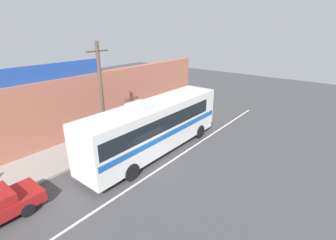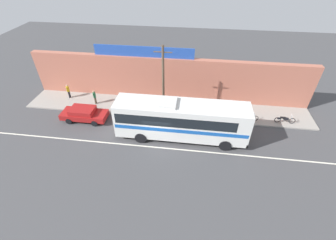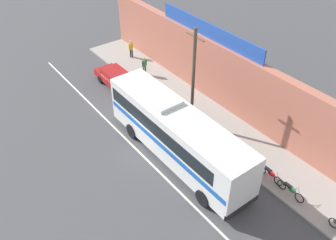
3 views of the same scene
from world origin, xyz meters
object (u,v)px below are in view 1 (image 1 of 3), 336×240
motorcycle_purple (164,116)px  intercity_bus (154,125)px  utility_pole (102,97)px  motorcycle_red (175,112)px  motorcycle_orange (194,103)px

motorcycle_purple → intercity_bus: bearing=-147.3°
utility_pole → motorcycle_purple: bearing=2.7°
intercity_bus → motorcycle_red: (6.53, 3.15, -1.50)m
utility_pole → motorcycle_red: utility_pole is taller
intercity_bus → motorcycle_orange: intercity_bus is taller
intercity_bus → motorcycle_red: intercity_bus is taller
motorcycle_orange → motorcycle_red: 3.43m
motorcycle_purple → motorcycle_orange: bearing=-0.2°
utility_pole → motorcycle_purple: utility_pole is taller
motorcycle_purple → motorcycle_orange: same height
intercity_bus → motorcycle_orange: 10.57m
motorcycle_purple → motorcycle_orange: 4.97m
utility_pole → motorcycle_purple: 7.68m
intercity_bus → motorcycle_purple: bearing=32.7°
utility_pole → motorcycle_red: (8.43, 0.27, -3.35)m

